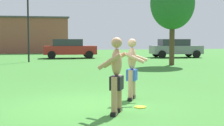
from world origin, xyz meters
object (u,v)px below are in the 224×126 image
player_near (132,68)px  frisbee (140,107)px  car_gray_mid_lot (175,48)px  lamp_post (28,17)px  player_in_black (116,74)px  car_red_near_post (69,48)px  tree_left_field (172,3)px

player_near → frisbee: 1.34m
player_near → car_gray_mid_lot: 20.54m
car_gray_mid_lot → lamp_post: size_ratio=0.88×
frisbee → lamp_post: (-2.99, 16.36, 3.12)m
player_near → player_in_black: bearing=-117.2°
player_near → car_gray_mid_lot: size_ratio=0.37×
car_gray_mid_lot → lamp_post: (-12.17, -3.11, 2.31)m
player_near → car_red_near_post: bearing=89.8°
player_in_black → tree_left_field: size_ratio=0.31×
player_in_black → car_gray_mid_lot: 22.29m
car_red_near_post → car_gray_mid_lot: bearing=-5.9°
player_near → car_gray_mid_lot: player_near is taller
player_near → player_in_black: size_ratio=0.98×
player_near → car_red_near_post: size_ratio=0.37×
player_near → frisbee: size_ratio=5.78×
frisbee → player_near: bearing=85.0°
car_gray_mid_lot → tree_left_field: 8.98m
frisbee → tree_left_field: tree_left_field is taller
car_gray_mid_lot → tree_left_field: bearing=-114.5°
player_near → lamp_post: bearing=101.4°
lamp_post → tree_left_field: 9.82m
player_near → tree_left_field: bearing=62.5°
player_in_black → car_red_near_post: size_ratio=0.38×
car_gray_mid_lot → car_red_near_post: bearing=174.1°
player_near → tree_left_field: 12.40m
tree_left_field → player_in_black: bearing=-117.4°
player_near → car_red_near_post: player_near is taller
player_near → car_red_near_post: (0.08, 19.36, -0.03)m
frisbee → lamp_post: 16.92m
player_near → lamp_post: size_ratio=0.32×
car_red_near_post → lamp_post: (-3.17, -4.04, 2.31)m
player_in_black → frisbee: player_in_black is taller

